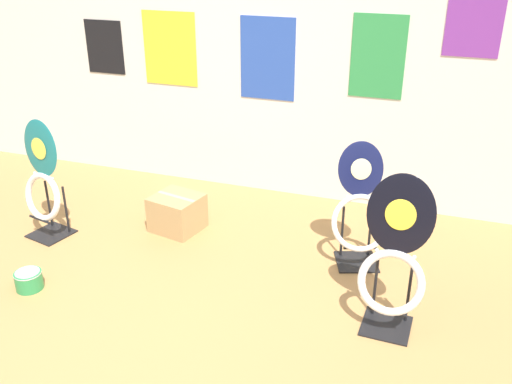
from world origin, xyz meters
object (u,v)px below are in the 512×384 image
Objects in this scene: toilet_seat_display_jazz_black at (394,262)px; storage_box at (177,213)px; toilet_seat_display_navy_moon at (360,213)px; toilet_seat_display_teal_sax at (43,184)px; paint_can at (29,279)px.

toilet_seat_display_jazz_black is 2.27× the size of storage_box.
toilet_seat_display_jazz_black is 1.84m from storage_box.
toilet_seat_display_jazz_black reaches higher than toilet_seat_display_navy_moon.
paint_can is at bearing -63.42° from toilet_seat_display_teal_sax.
toilet_seat_display_jazz_black is 0.71m from toilet_seat_display_navy_moon.
toilet_seat_display_jazz_black reaches higher than toilet_seat_display_teal_sax.
toilet_seat_display_navy_moon is at bearing 114.76° from toilet_seat_display_jazz_black.
toilet_seat_display_teal_sax reaches higher than storage_box.
toilet_seat_display_teal_sax is 1.07× the size of toilet_seat_display_navy_moon.
toilet_seat_display_teal_sax is at bearing 116.58° from paint_can.
toilet_seat_display_navy_moon is at bearing 9.29° from toilet_seat_display_teal_sax.
storage_box reaches higher than paint_can.
toilet_seat_display_teal_sax is 2.31m from toilet_seat_display_navy_moon.
toilet_seat_display_navy_moon is (2.28, 0.37, -0.05)m from toilet_seat_display_teal_sax.
toilet_seat_display_teal_sax reaches higher than paint_can.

